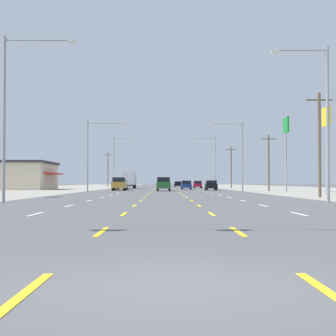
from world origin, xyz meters
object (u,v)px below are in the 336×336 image
object	(u,v)px
box_truck_far_left_farther	(129,179)
streetlight_left_row_0	(12,106)
pole_sign_right_row_1	(326,127)
streetlight_left_row_2	(116,159)
suv_far_left_near	(119,184)
sedan_inner_right_distant_a	(178,184)
streetlight_left_row_1	(92,150)
hatchback_far_right_farthest	(198,184)
streetlight_right_row_0	(322,113)
hatchback_far_left_midfar	(122,185)
hatchback_far_right_mid	(211,185)
pole_sign_right_row_2	(286,133)
hatchback_inner_right_far	(186,185)
suv_center_turn_nearest	(164,184)
streetlight_right_row_1	(239,151)
streetlight_right_row_2	(213,158)

from	to	relation	value
box_truck_far_left_farther	streetlight_left_row_0	world-z (taller)	streetlight_left_row_0
pole_sign_right_row_1	streetlight_left_row_2	size ratio (longest dim) A/B	0.84
suv_far_left_near	sedan_inner_right_distant_a	size ratio (longest dim) A/B	1.09
streetlight_left_row_0	streetlight_left_row_1	size ratio (longest dim) A/B	1.13
box_truck_far_left_farther	streetlight_left_row_0	xyz separation A→B (m)	(-2.63, -72.57, 4.22)
hatchback_far_right_farthest	streetlight_right_row_0	size ratio (longest dim) A/B	0.40
hatchback_far_left_midfar	streetlight_left_row_2	distance (m)	17.30
hatchback_far_right_mid	pole_sign_right_row_2	bearing A→B (deg)	-50.59
streetlight_left_row_2	pole_sign_right_row_1	bearing A→B (deg)	-64.59
streetlight_left_row_0	streetlight_left_row_2	xyz separation A→B (m)	(-0.09, 72.19, -0.20)
hatchback_far_left_midfar	hatchback_inner_right_far	xyz separation A→B (m)	(10.88, 2.25, 0.00)
suv_far_left_near	hatchback_far_right_mid	xyz separation A→B (m)	(14.04, 2.47, -0.24)
hatchback_far_right_farthest	streetlight_left_row_0	world-z (taller)	streetlight_left_row_0
suv_far_left_near	streetlight_right_row_0	bearing A→B (deg)	-70.30
suv_center_turn_nearest	pole_sign_right_row_1	bearing A→B (deg)	-56.94
sedan_inner_right_distant_a	pole_sign_right_row_2	distance (m)	60.37
streetlight_right_row_0	streetlight_right_row_1	world-z (taller)	streetlight_right_row_0
streetlight_left_row_2	streetlight_right_row_1	bearing A→B (deg)	-61.67
hatchback_inner_right_far	hatchback_far_right_farthest	bearing A→B (deg)	80.78
hatchback_inner_right_far	sedan_inner_right_distant_a	size ratio (longest dim) A/B	0.87
pole_sign_right_row_1	pole_sign_right_row_2	size ratio (longest dim) A/B	0.86
pole_sign_right_row_2	streetlight_left_row_0	world-z (taller)	streetlight_left_row_0
suv_far_left_near	streetlight_right_row_0	size ratio (longest dim) A/B	0.50
streetlight_right_row_1	hatchback_far_left_midfar	bearing A→B (deg)	130.43
hatchback_far_right_farthest	pole_sign_right_row_2	distance (m)	41.65
streetlight_right_row_0	hatchback_far_right_mid	bearing A→B (deg)	93.07
suv_far_left_near	hatchback_far_right_mid	bearing A→B (deg)	9.98
suv_center_turn_nearest	hatchback_far_right_farthest	xyz separation A→B (m)	(7.12, 34.89, -0.24)
streetlight_left_row_0	streetlight_right_row_1	bearing A→B (deg)	61.78
streetlight_right_row_1	streetlight_left_row_0	bearing A→B (deg)	-118.22
suv_far_left_near	sedan_inner_right_distant_a	distance (m)	50.88
sedan_inner_right_distant_a	hatchback_far_right_mid	bearing A→B (deg)	-85.31
suv_far_left_near	streetlight_right_row_1	xyz separation A→B (m)	(16.54, -10.45, 4.34)
pole_sign_right_row_2	suv_center_turn_nearest	bearing A→B (deg)	162.99
hatchback_far_right_mid	hatchback_inner_right_far	world-z (taller)	same
pole_sign_right_row_1	streetlight_right_row_2	bearing A→B (deg)	96.53
hatchback_far_left_midfar	hatchback_far_right_mid	bearing A→B (deg)	-25.50
hatchback_far_right_farthest	streetlight_right_row_1	world-z (taller)	streetlight_right_row_1
sedan_inner_right_distant_a	pole_sign_right_row_1	world-z (taller)	pole_sign_right_row_1
hatchback_far_right_mid	sedan_inner_right_distant_a	xyz separation A→B (m)	(-3.89, 47.38, -0.03)
hatchback_inner_right_far	pole_sign_right_row_2	distance (m)	24.86
suv_center_turn_nearest	hatchback_far_right_farthest	bearing A→B (deg)	78.47
hatchback_far_right_mid	hatchback_far_right_farthest	world-z (taller)	same
pole_sign_right_row_1	streetlight_right_row_2	size ratio (longest dim) A/B	0.84
hatchback_inner_right_far	pole_sign_right_row_2	bearing A→B (deg)	-58.06
streetlight_right_row_0	streetlight_left_row_1	size ratio (longest dim) A/B	1.06
streetlight_left_row_1	hatchback_far_right_mid	bearing A→B (deg)	37.69
hatchback_far_right_farthest	sedan_inner_right_distant_a	world-z (taller)	hatchback_far_right_farthest
streetlight_left_row_2	hatchback_far_right_mid	bearing A→B (deg)	-53.79
streetlight_left_row_2	streetlight_right_row_2	xyz separation A→B (m)	(19.39, -0.00, 0.19)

